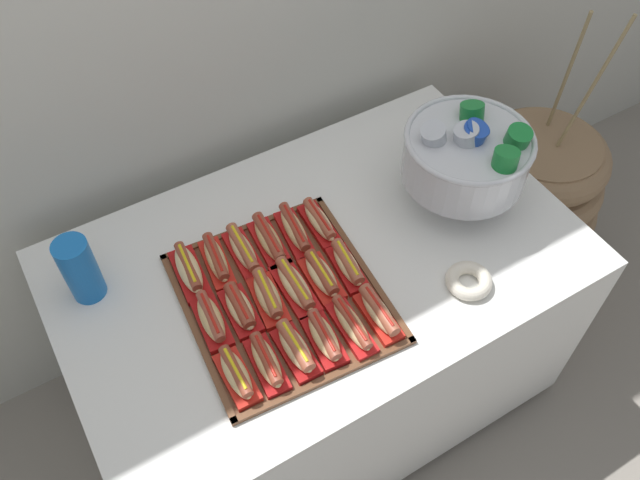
% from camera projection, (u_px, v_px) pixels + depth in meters
% --- Properties ---
extents(ground_plane, '(10.00, 10.00, 0.00)m').
position_uv_depth(ground_plane, '(320.00, 385.00, 2.35)').
color(ground_plane, gray).
extents(buffet_table, '(1.40, 0.87, 0.76)m').
position_uv_depth(buffet_table, '(320.00, 327.00, 2.04)').
color(buffet_table, white).
rests_on(buffet_table, ground_plane).
extents(floor_vase, '(0.55, 0.55, 1.13)m').
position_uv_depth(floor_vase, '(526.00, 205.00, 2.49)').
color(floor_vase, '#896B4C').
rests_on(floor_vase, ground_plane).
extents(serving_tray, '(0.52, 0.56, 0.01)m').
position_uv_depth(serving_tray, '(282.00, 298.00, 1.67)').
color(serving_tray, brown).
rests_on(serving_tray, buffet_table).
extents(hot_dog_0, '(0.07, 0.15, 0.06)m').
position_uv_depth(hot_dog_0, '(236.00, 375.00, 1.51)').
color(hot_dog_0, red).
rests_on(hot_dog_0, serving_tray).
extents(hot_dog_1, '(0.07, 0.16, 0.06)m').
position_uv_depth(hot_dog_1, '(267.00, 362.00, 1.53)').
color(hot_dog_1, '#B21414').
rests_on(hot_dog_1, serving_tray).
extents(hot_dog_2, '(0.07, 0.16, 0.06)m').
position_uv_depth(hot_dog_2, '(296.00, 349.00, 1.55)').
color(hot_dog_2, '#B21414').
rests_on(hot_dog_2, serving_tray).
extents(hot_dog_3, '(0.08, 0.16, 0.06)m').
position_uv_depth(hot_dog_3, '(324.00, 337.00, 1.57)').
color(hot_dog_3, '#B21414').
rests_on(hot_dog_3, serving_tray).
extents(hot_dog_4, '(0.06, 0.18, 0.06)m').
position_uv_depth(hot_dog_4, '(352.00, 325.00, 1.59)').
color(hot_dog_4, red).
rests_on(hot_dog_4, serving_tray).
extents(hot_dog_5, '(0.07, 0.16, 0.06)m').
position_uv_depth(hot_dog_5, '(379.00, 313.00, 1.61)').
color(hot_dog_5, red).
rests_on(hot_dog_5, serving_tray).
extents(hot_dog_6, '(0.08, 0.16, 0.06)m').
position_uv_depth(hot_dog_6, '(211.00, 320.00, 1.60)').
color(hot_dog_6, '#B21414').
rests_on(hot_dog_6, serving_tray).
extents(hot_dog_7, '(0.08, 0.16, 0.06)m').
position_uv_depth(hot_dog_7, '(240.00, 308.00, 1.62)').
color(hot_dog_7, '#B21414').
rests_on(hot_dog_7, serving_tray).
extents(hot_dog_8, '(0.09, 0.17, 0.06)m').
position_uv_depth(hot_dog_8, '(268.00, 296.00, 1.64)').
color(hot_dog_8, red).
rests_on(hot_dog_8, serving_tray).
extents(hot_dog_9, '(0.07, 0.19, 0.06)m').
position_uv_depth(hot_dog_9, '(295.00, 286.00, 1.66)').
color(hot_dog_9, red).
rests_on(hot_dog_9, serving_tray).
extents(hot_dog_10, '(0.08, 0.16, 0.06)m').
position_uv_depth(hot_dog_10, '(322.00, 275.00, 1.68)').
color(hot_dog_10, red).
rests_on(hot_dog_10, serving_tray).
extents(hot_dog_11, '(0.08, 0.16, 0.06)m').
position_uv_depth(hot_dog_11, '(347.00, 265.00, 1.70)').
color(hot_dog_11, '#B21414').
rests_on(hot_dog_11, serving_tray).
extents(hot_dog_12, '(0.08, 0.18, 0.06)m').
position_uv_depth(hot_dog_12, '(189.00, 270.00, 1.69)').
color(hot_dog_12, '#B21414').
rests_on(hot_dog_12, serving_tray).
extents(hot_dog_13, '(0.08, 0.18, 0.06)m').
position_uv_depth(hot_dog_13, '(216.00, 260.00, 1.71)').
color(hot_dog_13, red).
rests_on(hot_dog_13, serving_tray).
extents(hot_dog_14, '(0.07, 0.17, 0.06)m').
position_uv_depth(hot_dog_14, '(243.00, 250.00, 1.73)').
color(hot_dog_14, red).
rests_on(hot_dog_14, serving_tray).
extents(hot_dog_15, '(0.08, 0.18, 0.06)m').
position_uv_depth(hot_dog_15, '(269.00, 240.00, 1.75)').
color(hot_dog_15, red).
rests_on(hot_dog_15, serving_tray).
extents(hot_dog_16, '(0.08, 0.18, 0.06)m').
position_uv_depth(hot_dog_16, '(294.00, 230.00, 1.77)').
color(hot_dog_16, red).
rests_on(hot_dog_16, serving_tray).
extents(hot_dog_17, '(0.07, 0.17, 0.06)m').
position_uv_depth(hot_dog_17, '(319.00, 222.00, 1.80)').
color(hot_dog_17, '#B21414').
rests_on(hot_dog_17, serving_tray).
extents(punch_bowl, '(0.35, 0.35, 0.28)m').
position_uv_depth(punch_bowl, '(467.00, 155.00, 1.76)').
color(punch_bowl, silver).
rests_on(punch_bowl, buffet_table).
extents(cup_stack, '(0.09, 0.09, 0.19)m').
position_uv_depth(cup_stack, '(80.00, 269.00, 1.62)').
color(cup_stack, blue).
rests_on(cup_stack, buffet_table).
extents(donut, '(0.12, 0.12, 0.04)m').
position_uv_depth(donut, '(469.00, 281.00, 1.69)').
color(donut, silver).
rests_on(donut, buffet_table).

